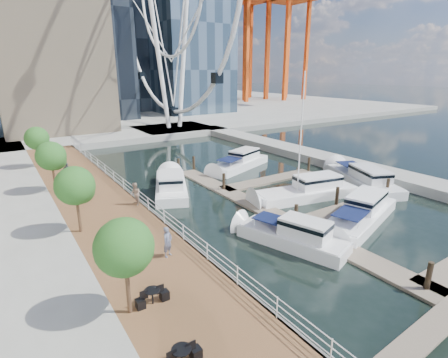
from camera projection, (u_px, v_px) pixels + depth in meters
The scene contains 15 objects.
ground at pixel (360, 291), 19.07m from camera, with size 520.00×520.00×0.00m, color black.
boardwalk at pixel (112, 225), 26.10m from camera, with size 6.00×60.00×1.00m, color brown.
seawall at pixel (150, 216), 27.69m from camera, with size 0.25×60.00×1.00m, color #595954.
land_far at pixel (54, 111), 100.07m from camera, with size 200.00×114.00×1.00m, color gray.
breakwater at pixel (324, 159), 45.38m from camera, with size 4.00×60.00×1.00m, color gray.
pier at pixel (174, 130), 67.67m from camera, with size 14.00×12.00×1.00m, color gray.
railing at pixel (148, 204), 27.33m from camera, with size 0.10×60.00×1.05m, color white, non-canonical shape.
floating_docks at pixel (320, 200), 31.06m from camera, with size 16.00×34.00×2.60m.
port_cranes at pixel (255, 46), 124.91m from camera, with size 40.00×52.00×38.00m.
street_trees at pixel (75, 186), 22.91m from camera, with size 2.60×42.60×4.60m.
yacht_foreground at pixel (359, 223), 27.66m from camera, with size 2.85×10.64×2.15m, color white, non-canonical shape.
pedestrian_near at pixel (168, 242), 20.46m from camera, with size 0.68×0.45×1.87m, color #52576D.
pedestrian_mid at pixel (135, 194), 28.34m from camera, with size 0.91×0.71×1.88m, color gray.
pedestrian_far at pixel (68, 172), 34.78m from camera, with size 1.05×0.44×1.79m, color #343B41.
moored_yachts at pixel (303, 198), 32.92m from camera, with size 24.85×36.30×11.50m.
Camera 1 is at (-15.23, -9.54, 11.55)m, focal length 28.00 mm.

